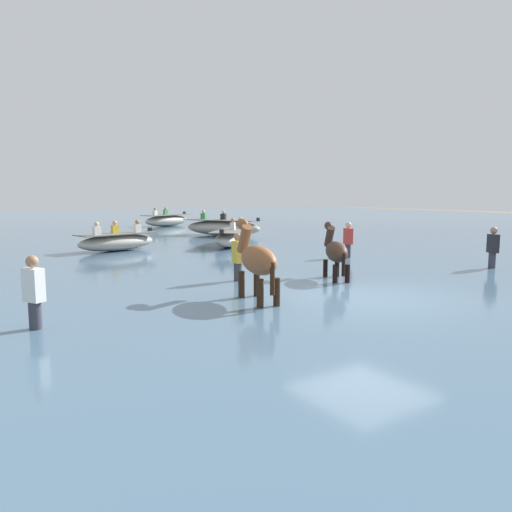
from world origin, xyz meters
The scene contains 12 objects.
ground_plane centered at (0.00, 0.00, 0.00)m, with size 120.00×120.00×0.00m, color #756B56.
water_surface centered at (0.00, 10.00, 0.21)m, with size 90.00×90.00×0.43m, color slate.
horse_lead_chestnut centered at (-2.02, 1.05, 1.22)m, with size 0.79×1.91×2.07m.
horse_trailing_dark_bay centered at (1.05, 2.00, 1.09)m, with size 1.06×1.64×1.85m.
boat_mid_outer centered at (-1.47, 11.24, 0.77)m, with size 3.25×1.71×1.14m.
boat_far_inshore centered at (2.98, 10.16, 0.77)m, with size 3.24×3.26×1.15m.
boat_near_port centered at (5.22, 14.68, 0.84)m, with size 3.31×4.35×1.30m.
boat_near_starboard centered at (5.83, 22.99, 0.81)m, with size 3.83×2.56×1.24m.
person_onlooker_right centered at (6.12, 0.79, 0.87)m, with size 0.31×0.37×1.63m.
person_onlooker_left centered at (-6.15, 1.34, 0.87)m, with size 0.33×0.38×1.63m.
person_wading_mid centered at (-1.12, 3.21, 0.87)m, with size 0.24×0.34×1.63m.
person_wading_close centered at (4.37, 4.89, 0.87)m, with size 0.27×0.36×1.63m.
Camera 1 is at (-7.57, -7.03, 2.61)m, focal length 34.50 mm.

